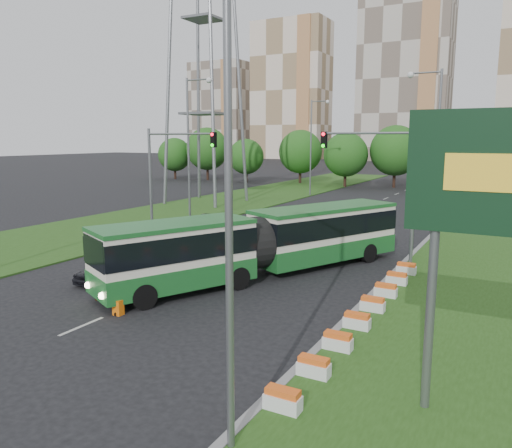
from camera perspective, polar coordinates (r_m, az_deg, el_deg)
The scene contains 17 objects.
ground at distance 23.70m, azimuth -3.37°, elevation -8.19°, with size 360.00×360.00×0.00m, color black.
median_kerb at distance 28.69m, azimuth 15.74°, elevation -5.17°, with size 0.30×60.00×0.18m, color gray.
left_verge at distance 53.81m, azimuth -5.68°, elevation 1.98°, with size 12.00×110.00×0.10m, color #244914.
lane_markings at distance 42.52m, azimuth 7.42°, elevation -0.20°, with size 0.20×100.00×0.01m, color #AFAEA8, non-canonical shape.
flower_planters at distance 20.71m, azimuth 12.37°, elevation -9.78°, with size 1.10×15.90×0.60m, color silver, non-canonical shape.
traffic_mast_median at distance 30.06m, azimuth 14.68°, elevation 5.73°, with size 5.76×0.32×8.00m.
traffic_mast_left at distance 35.95m, azimuth -10.04°, elevation 6.51°, with size 5.76×0.32×8.00m.
street_lamps at distance 32.76m, azimuth 1.30°, elevation 7.49°, with size 36.00×60.00×12.00m, color slate, non-canonical shape.
tree_line at distance 74.22m, azimuth 27.08°, elevation 6.55°, with size 120.00×8.00×9.00m, color #1A5015, non-canonical shape.
apartment_tower_west at distance 186.55m, azimuth 4.06°, elevation 14.88°, with size 26.00×15.00×48.00m, color beige.
apartment_tower_cwest at distance 174.13m, azimuth 16.61°, elevation 15.54°, with size 28.00×15.00×52.00m, color beige.
midrise_west at distance 200.38m, azimuth -4.00°, elevation 12.81°, with size 22.00×14.00×36.00m, color beige.
articulated_bus at distance 26.80m, azimuth 0.31°, elevation -2.02°, with size 2.82×18.09×2.98m.
car_left_near at distance 27.20m, azimuth -16.80°, elevation -4.83°, with size 1.51×3.76×1.28m, color black.
car_left_far at distance 39.31m, azimuth -5.44°, elevation 0.04°, with size 1.46×4.18×1.38m, color black.
pedestrian at distance 24.04m, azimuth -17.61°, elevation -6.22°, with size 0.63×0.42×1.74m, color gray.
shopping_trolley at distance 21.90m, azimuth -15.48°, elevation -9.18°, with size 0.38×0.40×0.66m.
Camera 1 is at (11.91, -19.14, 7.30)m, focal length 35.00 mm.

